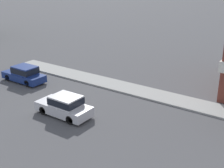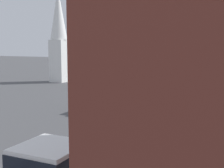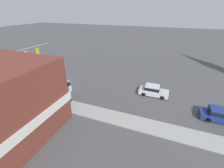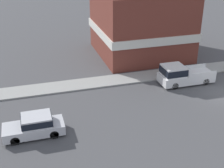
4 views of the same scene
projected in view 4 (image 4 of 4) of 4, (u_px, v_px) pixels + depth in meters
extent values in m
plane|color=#4C4C4F|center=(224.00, 95.00, 28.59)|extent=(200.00, 200.00, 0.00)
cube|color=#9E9E99|center=(192.00, 70.00, 33.48)|extent=(2.40, 60.00, 0.14)
cylinder|color=black|center=(15.00, 141.00, 21.66)|extent=(0.22, 0.66, 0.66)
cylinder|color=black|center=(15.00, 128.00, 23.07)|extent=(0.22, 0.66, 0.66)
cylinder|color=black|center=(54.00, 134.00, 22.36)|extent=(0.22, 0.66, 0.66)
cylinder|color=black|center=(52.00, 122.00, 23.76)|extent=(0.22, 0.66, 0.66)
cube|color=silver|center=(34.00, 129.00, 22.62)|extent=(1.85, 4.37, 0.71)
cube|color=silver|center=(36.00, 120.00, 22.38)|extent=(1.70, 2.10, 0.71)
cube|color=black|center=(36.00, 120.00, 22.38)|extent=(1.72, 2.18, 0.50)
cylinder|color=black|center=(175.00, 86.00, 29.47)|extent=(0.22, 0.66, 0.66)
cylinder|color=black|center=(166.00, 78.00, 31.09)|extent=(0.22, 0.66, 0.66)
cylinder|color=black|center=(206.00, 82.00, 30.32)|extent=(0.22, 0.66, 0.66)
cylinder|color=black|center=(196.00, 74.00, 31.94)|extent=(0.22, 0.66, 0.66)
cube|color=white|center=(186.00, 77.00, 30.59)|extent=(2.10, 5.33, 0.85)
cube|color=white|center=(173.00, 71.00, 29.82)|extent=(1.99, 2.03, 0.95)
cube|color=black|center=(173.00, 71.00, 29.82)|extent=(2.01, 2.11, 0.66)
cube|color=white|center=(203.00, 74.00, 29.77)|extent=(0.12, 3.01, 0.35)
cube|color=white|center=(192.00, 67.00, 31.48)|extent=(0.12, 3.01, 0.35)
cube|color=brown|center=(141.00, 23.00, 36.89)|extent=(10.29, 9.94, 7.61)
cube|color=silver|center=(140.00, 29.00, 37.21)|extent=(10.59, 10.24, 0.90)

